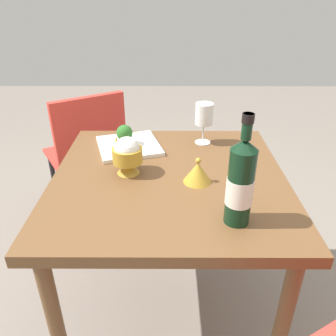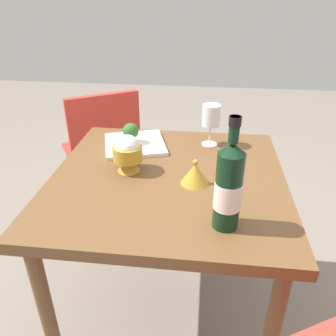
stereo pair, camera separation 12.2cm
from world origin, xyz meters
name	(u,v)px [view 1 (the left image)]	position (x,y,z in m)	size (l,w,h in m)	color
ground_plane	(168,312)	(0.00, 0.00, 0.00)	(8.00, 8.00, 0.00)	gray
dining_table	(168,196)	(0.00, 0.00, 0.65)	(0.85, 0.85, 0.75)	brown
chair_near_window	(88,148)	(0.69, 0.47, 0.53)	(0.55, 0.55, 0.85)	red
wine_bottle	(239,183)	(-0.27, -0.20, 0.88)	(0.08, 0.08, 0.33)	black
wine_glass	(203,115)	(0.29, -0.15, 0.87)	(0.08, 0.08, 0.18)	white
rice_bowl	(126,155)	(0.02, 0.15, 0.82)	(0.11, 0.11, 0.14)	gold
rice_bowl_lid	(196,172)	(-0.04, -0.10, 0.78)	(0.10, 0.10, 0.09)	gold
serving_plate	(128,146)	(0.24, 0.17, 0.75)	(0.31, 0.31, 0.02)	white
broccoli_floret	(124,133)	(0.24, 0.19, 0.81)	(0.07, 0.07, 0.09)	#729E4C
carrot_garnish_left	(116,144)	(0.17, 0.21, 0.79)	(0.03, 0.03, 0.06)	orange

